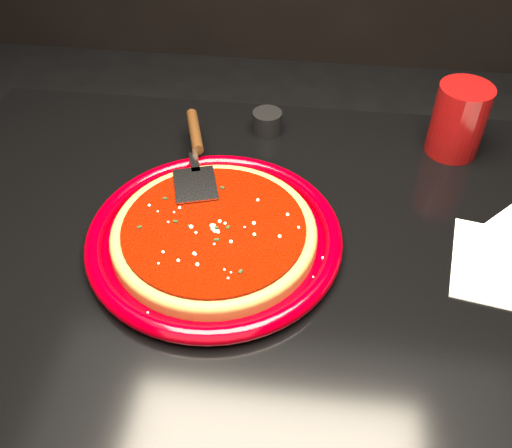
% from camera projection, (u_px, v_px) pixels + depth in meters
% --- Properties ---
extents(table, '(1.20, 0.80, 0.75)m').
position_uv_depth(table, '(271.00, 379.00, 1.13)').
color(table, black).
rests_on(table, floor).
extents(plate, '(0.44, 0.44, 0.03)m').
position_uv_depth(plate, '(214.00, 237.00, 0.87)').
color(plate, '#6E0007').
rests_on(plate, table).
extents(pizza_crust, '(0.35, 0.35, 0.02)m').
position_uv_depth(pizza_crust, '(214.00, 235.00, 0.86)').
color(pizza_crust, brown).
rests_on(pizza_crust, plate).
extents(pizza_crust_rim, '(0.35, 0.35, 0.02)m').
position_uv_depth(pizza_crust_rim, '(214.00, 231.00, 0.86)').
color(pizza_crust_rim, brown).
rests_on(pizza_crust_rim, plate).
extents(pizza_sauce, '(0.31, 0.31, 0.01)m').
position_uv_depth(pizza_sauce, '(214.00, 229.00, 0.85)').
color(pizza_sauce, '#6F0C00').
rests_on(pizza_sauce, plate).
extents(parmesan_dusting, '(0.27, 0.27, 0.01)m').
position_uv_depth(parmesan_dusting, '(214.00, 225.00, 0.85)').
color(parmesan_dusting, beige).
rests_on(parmesan_dusting, plate).
extents(basil_flecks, '(0.24, 0.24, 0.00)m').
position_uv_depth(basil_flecks, '(214.00, 225.00, 0.85)').
color(basil_flecks, black).
rests_on(basil_flecks, plate).
extents(pizza_server, '(0.16, 0.29, 0.02)m').
position_uv_depth(pizza_server, '(196.00, 154.00, 0.96)').
color(pizza_server, silver).
rests_on(pizza_server, plate).
extents(cup, '(0.12, 0.12, 0.13)m').
position_uv_depth(cup, '(459.00, 120.00, 1.00)').
color(cup, maroon).
rests_on(cup, table).
extents(napkin_a, '(0.19, 0.19, 0.00)m').
position_uv_depth(napkin_a, '(510.00, 267.00, 0.84)').
color(napkin_a, silver).
rests_on(napkin_a, table).
extents(ramekin, '(0.06, 0.06, 0.04)m').
position_uv_depth(ramekin, '(267.00, 122.00, 1.08)').
color(ramekin, black).
rests_on(ramekin, table).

